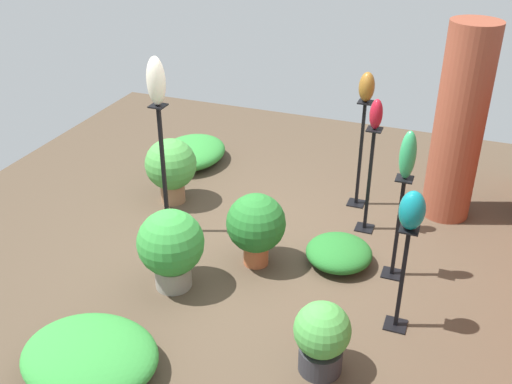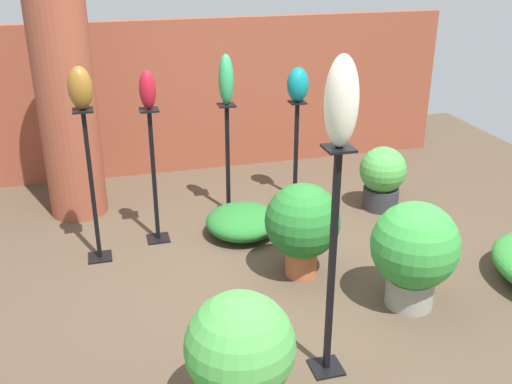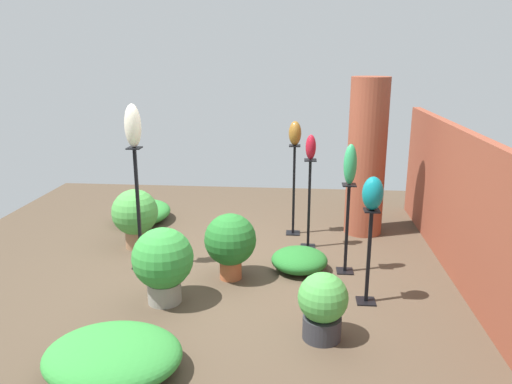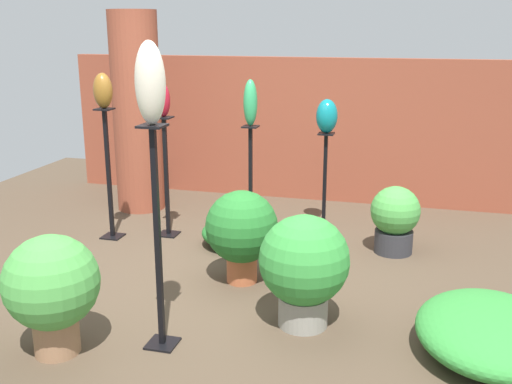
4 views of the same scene
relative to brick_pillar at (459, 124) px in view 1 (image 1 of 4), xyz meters
name	(u,v)px [view 1 (image 1 of 4)]	position (x,y,z in m)	size (l,w,h in m)	color
ground_plane	(261,253)	(1.57, -1.76, -1.14)	(8.00, 8.00, 0.00)	#4C3D2D
brick_pillar	(459,124)	(0.00, 0.00, 0.00)	(0.55, 0.55, 2.27)	brown
pedestal_teal	(401,284)	(2.22, -0.22, -0.66)	(0.20, 0.20, 1.04)	black
pedestal_bronze	(360,159)	(0.16, -1.03, -0.53)	(0.20, 0.20, 1.33)	black
pedestal_jade	(397,233)	(1.46, -0.38, -0.63)	(0.20, 0.20, 1.11)	black
pedestal_ivory	(164,176)	(1.53, -2.90, -0.43)	(0.20, 0.20, 1.51)	black
pedestal_ruby	(369,185)	(0.69, -0.82, -0.57)	(0.20, 0.20, 1.23)	black
art_vase_teal	(412,210)	(2.22, -0.22, 0.08)	(0.22, 0.22, 0.35)	#0F727A
art_vase_bronze	(367,87)	(0.16, -1.03, 0.36)	(0.19, 0.18, 0.34)	brown
art_vase_jade	(408,155)	(1.46, -0.38, 0.21)	(0.14, 0.15, 0.47)	#2D9356
art_vase_ivory	(156,81)	(1.53, -2.90, 0.63)	(0.18, 0.19, 0.51)	beige
art_vase_ruby	(376,114)	(0.69, -0.82, 0.26)	(0.14, 0.14, 0.33)	maroon
potted_plant_mid_right	(171,166)	(0.89, -3.16, -0.66)	(0.62, 0.62, 0.82)	#936B4C
potted_plant_mid_left	(322,336)	(2.97, -0.72, -0.79)	(0.47, 0.47, 0.65)	#2D2D33
potted_plant_front_right	(256,225)	(1.76, -1.74, -0.67)	(0.61, 0.61, 0.79)	#B25B38
potted_plant_back_center	(171,246)	(2.40, -2.37, -0.67)	(0.65, 0.65, 0.83)	gray
foliage_bed_east	(90,356)	(3.67, -2.46, -0.97)	(0.97, 1.15, 0.34)	#338C38
foliage_bed_west	(192,152)	(-0.18, -3.43, -0.98)	(1.10, 0.89, 0.30)	#338C38
foliage_bed_center	(339,253)	(1.47, -0.93, -1.00)	(0.68, 0.69, 0.27)	#236B28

